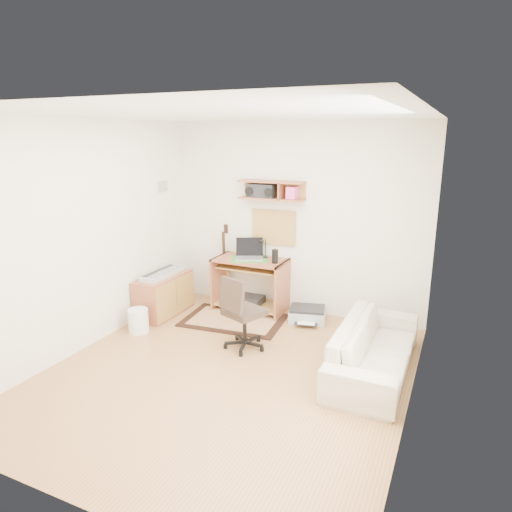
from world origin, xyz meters
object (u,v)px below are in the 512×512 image
at_px(sofa, 375,340).
at_px(printer, 307,315).
at_px(cabinet, 164,295).
at_px(desk, 250,285).
at_px(task_chair, 245,312).

bearing_deg(sofa, printer, 47.08).
distance_m(cabinet, sofa, 2.99).
bearing_deg(desk, cabinet, -149.06).
distance_m(desk, cabinet, 1.21).
distance_m(desk, printer, 0.91).
xyz_separation_m(desk, printer, (0.86, -0.05, -0.29)).
distance_m(task_chair, sofa, 1.48).
relative_size(desk, sofa, 0.56).
height_order(cabinet, printer, cabinet).
xyz_separation_m(task_chair, cabinet, (-1.49, 0.49, -0.17)).
xyz_separation_m(task_chair, printer, (0.41, 1.07, -0.36)).
xyz_separation_m(desk, task_chair, (0.45, -1.12, 0.07)).
xyz_separation_m(printer, sofa, (1.06, -0.99, 0.27)).
bearing_deg(task_chair, sofa, 24.58).
bearing_deg(desk, task_chair, -68.04).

